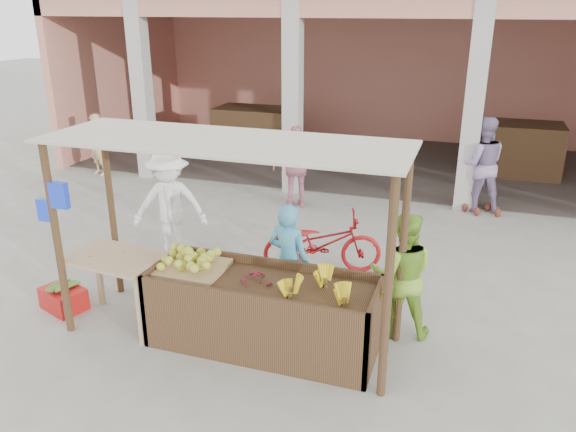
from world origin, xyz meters
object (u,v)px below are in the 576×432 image
(fruit_stall, at_px, (263,315))
(vendor_green, at_px, (402,272))
(vendor_blue, at_px, (289,257))
(red_crate, at_px, (64,299))
(side_table, at_px, (115,267))
(motorcycle, at_px, (322,242))

(fruit_stall, distance_m, vendor_green, 1.69)
(fruit_stall, height_order, vendor_blue, vendor_blue)
(fruit_stall, bearing_deg, red_crate, -179.14)
(fruit_stall, relative_size, red_crate, 4.69)
(side_table, distance_m, motorcycle, 2.97)
(side_table, relative_size, motorcycle, 0.66)
(fruit_stall, bearing_deg, vendor_green, 28.41)
(side_table, bearing_deg, fruit_stall, 8.67)
(red_crate, bearing_deg, motorcycle, 55.93)
(vendor_green, relative_size, motorcycle, 0.89)
(red_crate, distance_m, vendor_green, 4.34)
(fruit_stall, relative_size, motorcycle, 1.43)
(side_table, relative_size, vendor_green, 0.74)
(red_crate, xyz_separation_m, vendor_green, (4.21, 0.82, 0.67))
(side_table, bearing_deg, vendor_green, 20.50)
(side_table, xyz_separation_m, motorcycle, (2.00, 2.18, -0.29))
(side_table, height_order, vendor_blue, vendor_blue)
(fruit_stall, xyz_separation_m, motorcycle, (0.13, 2.08, 0.07))
(vendor_green, bearing_deg, vendor_blue, -9.29)
(red_crate, relative_size, vendor_green, 0.34)
(vendor_blue, xyz_separation_m, motorcycle, (0.08, 1.33, -0.33))
(fruit_stall, bearing_deg, vendor_blue, 85.86)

